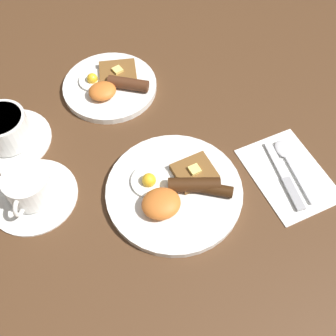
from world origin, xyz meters
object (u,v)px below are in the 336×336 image
object	(u,v)px
breakfast_plate_near	(175,191)
spoon	(286,156)
breakfast_plate_far	(111,85)
teacup_near	(30,190)
teacup_far	(6,131)
knife	(286,179)

from	to	relation	value
breakfast_plate_near	spoon	bearing A→B (deg)	1.06
breakfast_plate_far	teacup_near	bearing A→B (deg)	-133.06
breakfast_plate_near	breakfast_plate_far	world-z (taller)	breakfast_plate_near
teacup_near	teacup_far	xyz separation A→B (m)	(-0.03, 0.15, 0.01)
spoon	teacup_near	bearing A→B (deg)	84.06
breakfast_plate_far	spoon	distance (m)	0.42
teacup_near	breakfast_plate_near	bearing A→B (deg)	-17.94
spoon	breakfast_plate_near	bearing A→B (deg)	94.11
teacup_far	knife	size ratio (longest dim) A/B	1.04
breakfast_plate_far	spoon	size ratio (longest dim) A/B	1.39
breakfast_plate_near	breakfast_plate_far	xyz separation A→B (m)	(-0.04, 0.31, -0.00)
teacup_near	knife	xyz separation A→B (m)	(0.47, -0.13, -0.02)
teacup_near	spoon	world-z (taller)	teacup_near
breakfast_plate_near	teacup_near	size ratio (longest dim) A/B	1.56
knife	teacup_near	bearing A→B (deg)	79.13
teacup_near	knife	size ratio (longest dim) A/B	1.03
knife	spoon	size ratio (longest dim) A/B	1.05
breakfast_plate_near	knife	world-z (taller)	breakfast_plate_near
breakfast_plate_far	teacup_near	world-z (taller)	teacup_near
knife	breakfast_plate_far	bearing A→B (deg)	40.34
breakfast_plate_near	spoon	world-z (taller)	breakfast_plate_near
breakfast_plate_far	teacup_far	world-z (taller)	teacup_far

